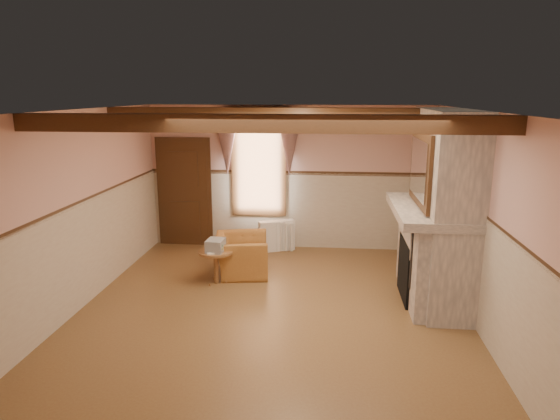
# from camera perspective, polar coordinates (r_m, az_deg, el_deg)

# --- Properties ---
(floor) EXTENTS (5.50, 6.00, 0.01)m
(floor) POSITION_cam_1_polar(r_m,az_deg,el_deg) (7.31, -0.91, -11.18)
(floor) COLOR brown
(floor) RESTS_ON ground
(ceiling) EXTENTS (5.50, 6.00, 0.01)m
(ceiling) POSITION_cam_1_polar(r_m,az_deg,el_deg) (6.65, -1.00, 11.34)
(ceiling) COLOR silver
(ceiling) RESTS_ON wall_back
(wall_back) EXTENTS (5.50, 0.02, 2.80)m
(wall_back) POSITION_cam_1_polar(r_m,az_deg,el_deg) (9.77, 1.08, 3.71)
(wall_back) COLOR #D19D91
(wall_back) RESTS_ON floor
(wall_front) EXTENTS (5.50, 0.02, 2.80)m
(wall_front) POSITION_cam_1_polar(r_m,az_deg,el_deg) (4.03, -5.96, -10.59)
(wall_front) COLOR #D19D91
(wall_front) RESTS_ON floor
(wall_left) EXTENTS (0.02, 6.00, 2.80)m
(wall_left) POSITION_cam_1_polar(r_m,az_deg,el_deg) (7.66, -21.84, 0.06)
(wall_left) COLOR #D19D91
(wall_left) RESTS_ON floor
(wall_right) EXTENTS (0.02, 6.00, 2.80)m
(wall_right) POSITION_cam_1_polar(r_m,az_deg,el_deg) (7.08, 21.73, -0.95)
(wall_right) COLOR #D19D91
(wall_right) RESTS_ON floor
(wainscot) EXTENTS (5.50, 6.00, 1.50)m
(wainscot) POSITION_cam_1_polar(r_m,az_deg,el_deg) (7.03, -0.93, -5.61)
(wainscot) COLOR beige
(wainscot) RESTS_ON floor
(chair_rail) EXTENTS (5.50, 6.00, 0.08)m
(chair_rail) POSITION_cam_1_polar(r_m,az_deg,el_deg) (6.82, -0.95, 0.36)
(chair_rail) COLOR black
(chair_rail) RESTS_ON wainscot
(firebox) EXTENTS (0.20, 0.95, 0.90)m
(firebox) POSITION_cam_1_polar(r_m,az_deg,el_deg) (7.75, 14.56, -6.57)
(firebox) COLOR black
(firebox) RESTS_ON floor
(armchair) EXTENTS (1.02, 1.13, 0.65)m
(armchair) POSITION_cam_1_polar(r_m,az_deg,el_deg) (8.57, -4.44, -5.13)
(armchair) COLOR #9E662D
(armchair) RESTS_ON floor
(side_table) EXTENTS (0.63, 0.63, 0.55)m
(side_table) POSITION_cam_1_polar(r_m,az_deg,el_deg) (8.19, -7.31, -6.47)
(side_table) COLOR brown
(side_table) RESTS_ON floor
(book_stack) EXTENTS (0.28, 0.34, 0.20)m
(book_stack) POSITION_cam_1_polar(r_m,az_deg,el_deg) (8.03, -7.38, -4.04)
(book_stack) COLOR #B7AD8C
(book_stack) RESTS_ON side_table
(radiator) EXTENTS (0.72, 0.44, 0.60)m
(radiator) POSITION_cam_1_polar(r_m,az_deg,el_deg) (9.75, -0.39, -2.95)
(radiator) COLOR white
(radiator) RESTS_ON floor
(bowl) EXTENTS (0.36, 0.36, 0.09)m
(bowl) POSITION_cam_1_polar(r_m,az_deg,el_deg) (7.55, 16.80, 0.78)
(bowl) COLOR brown
(bowl) RESTS_ON mantel
(mantel_clock) EXTENTS (0.14, 0.24, 0.20)m
(mantel_clock) POSITION_cam_1_polar(r_m,az_deg,el_deg) (8.28, 15.85, 2.30)
(mantel_clock) COLOR black
(mantel_clock) RESTS_ON mantel
(oil_lamp) EXTENTS (0.11, 0.11, 0.28)m
(oil_lamp) POSITION_cam_1_polar(r_m,az_deg,el_deg) (7.82, 16.45, 1.94)
(oil_lamp) COLOR #BF8C36
(oil_lamp) RESTS_ON mantel
(candle_red) EXTENTS (0.06, 0.06, 0.16)m
(candle_red) POSITION_cam_1_polar(r_m,az_deg,el_deg) (6.90, 17.86, -0.14)
(candle_red) COLOR #9E2213
(candle_red) RESTS_ON mantel
(jar_yellow) EXTENTS (0.06, 0.06, 0.12)m
(jar_yellow) POSITION_cam_1_polar(r_m,az_deg,el_deg) (6.93, 17.81, -0.25)
(jar_yellow) COLOR gold
(jar_yellow) RESTS_ON mantel
(fireplace) EXTENTS (0.85, 2.00, 2.80)m
(fireplace) POSITION_cam_1_polar(r_m,az_deg,el_deg) (7.57, 18.16, 0.21)
(fireplace) COLOR gray
(fireplace) RESTS_ON floor
(mantel) EXTENTS (1.05, 2.05, 0.12)m
(mantel) POSITION_cam_1_polar(r_m,az_deg,el_deg) (7.54, 16.80, -0.06)
(mantel) COLOR gray
(mantel) RESTS_ON fireplace
(overmantel_mirror) EXTENTS (0.06, 1.44, 1.04)m
(overmantel_mirror) POSITION_cam_1_polar(r_m,az_deg,el_deg) (7.40, 15.71, 4.58)
(overmantel_mirror) COLOR silver
(overmantel_mirror) RESTS_ON fireplace
(door) EXTENTS (1.10, 0.10, 2.10)m
(door) POSITION_cam_1_polar(r_m,az_deg,el_deg) (10.16, -10.84, 1.84)
(door) COLOR black
(door) RESTS_ON floor
(window) EXTENTS (1.06, 0.08, 2.02)m
(window) POSITION_cam_1_polar(r_m,az_deg,el_deg) (9.77, -2.45, 5.18)
(window) COLOR white
(window) RESTS_ON wall_back
(window_drapes) EXTENTS (1.30, 0.14, 1.40)m
(window_drapes) POSITION_cam_1_polar(r_m,az_deg,el_deg) (9.62, -2.56, 8.64)
(window_drapes) COLOR gray
(window_drapes) RESTS_ON wall_back
(ceiling_beam_front) EXTENTS (5.50, 0.18, 0.20)m
(ceiling_beam_front) POSITION_cam_1_polar(r_m,az_deg,el_deg) (5.47, -2.47, 9.85)
(ceiling_beam_front) COLOR black
(ceiling_beam_front) RESTS_ON ceiling
(ceiling_beam_back) EXTENTS (5.50, 0.18, 0.20)m
(ceiling_beam_back) POSITION_cam_1_polar(r_m,az_deg,el_deg) (7.85, 0.04, 10.91)
(ceiling_beam_back) COLOR black
(ceiling_beam_back) RESTS_ON ceiling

